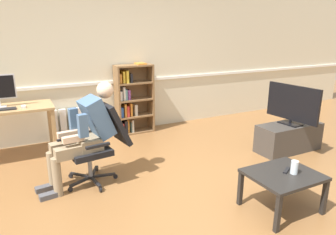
% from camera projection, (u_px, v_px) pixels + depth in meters
% --- Properties ---
extents(ground_plane, '(18.00, 18.00, 0.00)m').
position_uv_depth(ground_plane, '(190.00, 198.00, 3.42)').
color(ground_plane, brown).
extents(back_wall, '(12.00, 0.13, 2.70)m').
position_uv_depth(back_wall, '(114.00, 57.00, 5.31)').
color(back_wall, beige).
rests_on(back_wall, ground_plane).
extents(computer_desk, '(1.30, 0.62, 0.76)m').
position_uv_depth(computer_desk, '(4.00, 115.00, 4.31)').
color(computer_desk, tan).
rests_on(computer_desk, ground_plane).
extents(keyboard, '(0.38, 0.12, 0.02)m').
position_uv_depth(keyboard, '(1.00, 110.00, 4.14)').
color(keyboard, black).
rests_on(keyboard, computer_desk).
extents(computer_mouse, '(0.06, 0.10, 0.03)m').
position_uv_depth(computer_mouse, '(23.00, 107.00, 4.28)').
color(computer_mouse, white).
rests_on(computer_mouse, computer_desk).
extents(bookshelf, '(0.66, 0.29, 1.25)m').
position_uv_depth(bookshelf, '(131.00, 101.00, 5.44)').
color(bookshelf, brown).
rests_on(bookshelf, ground_plane).
extents(radiator, '(0.79, 0.08, 0.55)m').
position_uv_depth(radiator, '(76.00, 123.00, 5.20)').
color(radiator, white).
rests_on(radiator, ground_plane).
extents(office_chair, '(0.81, 0.63, 0.97)m').
position_uv_depth(office_chair, '(101.00, 140.00, 3.73)').
color(office_chair, black).
rests_on(office_chair, ground_plane).
extents(person_seated, '(0.99, 0.44, 1.23)m').
position_uv_depth(person_seated, '(85.00, 132.00, 3.59)').
color(person_seated, '#937F60').
rests_on(person_seated, ground_plane).
extents(tv_stand, '(1.02, 0.42, 0.43)m').
position_uv_depth(tv_stand, '(288.00, 137.00, 4.71)').
color(tv_stand, '#3D3833').
rests_on(tv_stand, ground_plane).
extents(tv_screen, '(0.23, 0.86, 0.60)m').
position_uv_depth(tv_screen, '(292.00, 104.00, 4.56)').
color(tv_screen, black).
rests_on(tv_screen, tv_stand).
extents(coffee_table, '(0.70, 0.59, 0.41)m').
position_uv_depth(coffee_table, '(283.00, 178.00, 3.12)').
color(coffee_table, black).
rests_on(coffee_table, ground_plane).
extents(drinking_glass, '(0.07, 0.07, 0.14)m').
position_uv_depth(drinking_glass, '(294.00, 167.00, 3.08)').
color(drinking_glass, silver).
rests_on(drinking_glass, coffee_table).
extents(spare_remote, '(0.15, 0.10, 0.02)m').
position_uv_depth(spare_remote, '(287.00, 170.00, 3.15)').
color(spare_remote, black).
rests_on(spare_remote, coffee_table).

